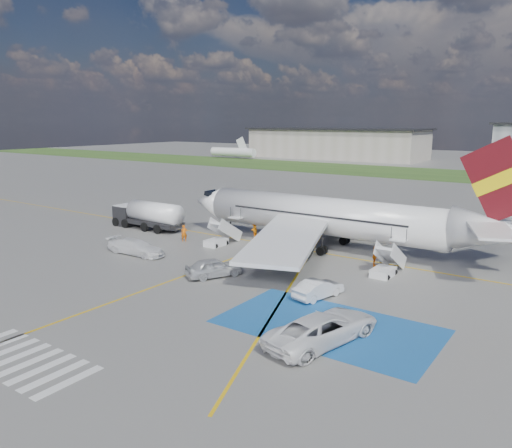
{
  "coord_description": "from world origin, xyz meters",
  "views": [
    {
      "loc": [
        23.56,
        -31.54,
        13.1
      ],
      "look_at": [
        -2.86,
        6.21,
        3.5
      ],
      "focal_mm": 35.0,
      "sensor_mm": 36.0,
      "label": 1
    }
  ],
  "objects_px": {
    "van_white_a": "(324,323)",
    "van_white_b": "(136,244)",
    "gpu_cart": "(171,225)",
    "car_silver_a": "(214,267)",
    "car_silver_b": "(318,289)",
    "airliner": "(335,217)",
    "fuel_tanker": "(148,217)"
  },
  "relations": [
    {
      "from": "fuel_tanker",
      "to": "car_silver_b",
      "type": "xyz_separation_m",
      "value": [
        28.62,
        -9.61,
        -0.73
      ]
    },
    {
      "from": "gpu_cart",
      "to": "airliner",
      "type": "bearing_deg",
      "value": -3.34
    },
    {
      "from": "airliner",
      "to": "car_silver_a",
      "type": "bearing_deg",
      "value": -106.76
    },
    {
      "from": "fuel_tanker",
      "to": "gpu_cart",
      "type": "relative_size",
      "value": 4.57
    },
    {
      "from": "fuel_tanker",
      "to": "van_white_b",
      "type": "relative_size",
      "value": 1.99
    },
    {
      "from": "fuel_tanker",
      "to": "car_silver_a",
      "type": "bearing_deg",
      "value": -27.87
    },
    {
      "from": "airliner",
      "to": "gpu_cart",
      "type": "relative_size",
      "value": 16.6
    },
    {
      "from": "van_white_a",
      "to": "van_white_b",
      "type": "xyz_separation_m",
      "value": [
        -24.65,
        7.28,
        -0.18
      ]
    },
    {
      "from": "car_silver_a",
      "to": "van_white_a",
      "type": "height_order",
      "value": "van_white_a"
    },
    {
      "from": "car_silver_a",
      "to": "car_silver_b",
      "type": "distance_m",
      "value": 9.76
    },
    {
      "from": "airliner",
      "to": "van_white_a",
      "type": "distance_m",
      "value": 22.44
    },
    {
      "from": "fuel_tanker",
      "to": "van_white_a",
      "type": "bearing_deg",
      "value": -26.19
    },
    {
      "from": "car_silver_b",
      "to": "van_white_a",
      "type": "height_order",
      "value": "van_white_a"
    },
    {
      "from": "gpu_cart",
      "to": "fuel_tanker",
      "type": "bearing_deg",
      "value": -177.15
    },
    {
      "from": "airliner",
      "to": "car_silver_b",
      "type": "distance_m",
      "value": 14.96
    },
    {
      "from": "airliner",
      "to": "car_silver_a",
      "type": "height_order",
      "value": "airliner"
    },
    {
      "from": "van_white_b",
      "to": "car_silver_a",
      "type": "bearing_deg",
      "value": -97.8
    },
    {
      "from": "gpu_cart",
      "to": "van_white_a",
      "type": "relative_size",
      "value": 0.35
    },
    {
      "from": "van_white_a",
      "to": "van_white_b",
      "type": "relative_size",
      "value": 1.23
    },
    {
      "from": "gpu_cart",
      "to": "car_silver_a",
      "type": "relative_size",
      "value": 0.46
    },
    {
      "from": "airliner",
      "to": "van_white_b",
      "type": "xyz_separation_m",
      "value": [
        -15.33,
        -13.01,
        -2.39
      ]
    },
    {
      "from": "gpu_cart",
      "to": "van_white_b",
      "type": "bearing_deg",
      "value": -76.38
    },
    {
      "from": "van_white_a",
      "to": "airliner",
      "type": "bearing_deg",
      "value": -52.32
    },
    {
      "from": "car_silver_b",
      "to": "van_white_b",
      "type": "bearing_deg",
      "value": 11.81
    },
    {
      "from": "car_silver_a",
      "to": "car_silver_b",
      "type": "relative_size",
      "value": 1.11
    },
    {
      "from": "fuel_tanker",
      "to": "van_white_b",
      "type": "distance_m",
      "value": 11.91
    },
    {
      "from": "van_white_b",
      "to": "car_silver_b",
      "type": "bearing_deg",
      "value": -93.49
    },
    {
      "from": "gpu_cart",
      "to": "van_white_a",
      "type": "bearing_deg",
      "value": -42.54
    },
    {
      "from": "van_white_a",
      "to": "car_silver_a",
      "type": "bearing_deg",
      "value": -11.13
    },
    {
      "from": "gpu_cart",
      "to": "van_white_b",
      "type": "distance_m",
      "value": 10.9
    },
    {
      "from": "fuel_tanker",
      "to": "car_silver_b",
      "type": "height_order",
      "value": "fuel_tanker"
    },
    {
      "from": "airliner",
      "to": "fuel_tanker",
      "type": "xyz_separation_m",
      "value": [
        -23.16,
        -4.05,
        -1.94
      ]
    }
  ]
}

